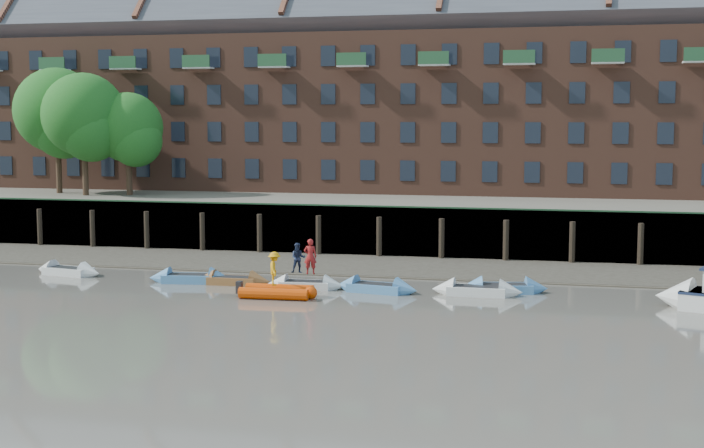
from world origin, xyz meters
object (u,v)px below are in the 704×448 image
(rowboat_0, at_px, (68,271))
(rowboat_4, at_px, (376,288))
(person_rib_crew, at_px, (274,269))
(rowboat_6, at_px, (504,288))
(person_rower_a, at_px, (310,256))
(rowboat_2, at_px, (233,280))
(rib_tender, at_px, (280,292))
(rowboat_1, at_px, (190,278))
(rowboat_3, at_px, (306,285))
(rowboat_5, at_px, (477,291))
(person_rower_b, at_px, (298,258))

(rowboat_0, xyz_separation_m, rowboat_4, (18.13, -1.35, 0.01))
(rowboat_0, relative_size, person_rib_crew, 2.66)
(rowboat_6, relative_size, person_rower_a, 2.52)
(rowboat_2, relative_size, rowboat_6, 0.89)
(rowboat_4, bearing_deg, rib_tender, -139.47)
(rowboat_0, height_order, rowboat_1, rowboat_1)
(rowboat_2, bearing_deg, person_rib_crew, -44.84)
(rib_tender, bearing_deg, person_rib_crew, -160.75)
(rowboat_3, relative_size, rowboat_5, 0.91)
(rowboat_6, bearing_deg, person_rower_a, 176.59)
(rowboat_0, bearing_deg, rowboat_1, 4.74)
(person_rib_crew, bearing_deg, person_rower_a, -39.00)
(rowboat_1, xyz_separation_m, person_rower_b, (6.20, -0.33, 1.36))
(rowboat_5, bearing_deg, rowboat_1, 179.62)
(person_rib_crew, bearing_deg, rowboat_4, -77.34)
(rowboat_4, height_order, rowboat_6, rowboat_6)
(rowboat_2, xyz_separation_m, person_rib_crew, (3.36, -3.22, 1.24))
(rowboat_0, distance_m, rib_tender, 14.33)
(rowboat_5, xyz_separation_m, person_rib_crew, (-9.69, -2.99, 1.22))
(rowboat_0, distance_m, person_rower_b, 14.03)
(rowboat_3, xyz_separation_m, rib_tender, (-0.56, -2.68, 0.08))
(rowboat_2, bearing_deg, rowboat_3, -7.20)
(rib_tender, height_order, person_rib_crew, person_rib_crew)
(rowboat_0, bearing_deg, person_rower_a, 5.52)
(rowboat_4, relative_size, person_rower_b, 2.89)
(rowboat_0, height_order, person_rower_a, person_rower_a)
(rowboat_4, xyz_separation_m, person_rower_a, (-3.51, 0.06, 1.49))
(rowboat_2, height_order, rowboat_6, rowboat_6)
(rowboat_1, bearing_deg, person_rib_crew, -37.20)
(rowboat_2, xyz_separation_m, rowboat_5, (13.05, -0.24, 0.02))
(rowboat_3, relative_size, rowboat_6, 0.89)
(rib_tender, bearing_deg, person_rower_a, 70.01)
(person_rower_a, bearing_deg, rowboat_0, -15.03)
(rowboat_5, relative_size, rowboat_6, 0.98)
(rowboat_1, xyz_separation_m, rowboat_4, (10.41, -0.56, -0.00))
(rowboat_5, height_order, person_rower_b, person_rower_b)
(rowboat_5, bearing_deg, person_rower_b, -178.96)
(rowboat_1, bearing_deg, rowboat_4, -11.36)
(rowboat_1, bearing_deg, rowboat_0, 165.94)
(rowboat_5, xyz_separation_m, person_rower_a, (-8.61, -0.26, 1.49))
(rowboat_2, xyz_separation_m, rowboat_6, (14.31, 0.79, 0.02))
(rowboat_3, bearing_deg, person_rib_crew, -109.05)
(rowboat_6, bearing_deg, rowboat_3, 176.11)
(rowboat_6, distance_m, rib_tender, 11.40)
(person_rower_a, xyz_separation_m, person_rower_b, (-0.71, 0.18, -0.13))
(rowboat_3, xyz_separation_m, person_rib_crew, (-0.80, -2.77, 1.24))
(rowboat_3, distance_m, person_rower_a, 1.54)
(rib_tender, relative_size, person_rower_a, 2.08)
(rowboat_6, bearing_deg, rowboat_1, 171.85)
(rowboat_5, bearing_deg, rowboat_6, 39.49)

